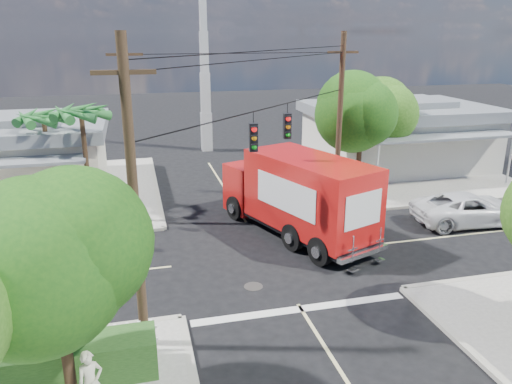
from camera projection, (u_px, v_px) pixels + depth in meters
name	position (u px, v px, depth m)	size (l,w,h in m)	color
ground	(268.00, 256.00, 20.88)	(120.00, 120.00, 0.00)	black
sidewalk_ne	(381.00, 171.00, 33.41)	(14.12, 14.12, 0.14)	gray
sidewalk_nw	(33.00, 195.00, 28.39)	(14.12, 14.12, 0.14)	gray
road_markings	(277.00, 272.00, 19.52)	(32.00, 32.00, 0.01)	beige
building_ne	(398.00, 133.00, 34.09)	(11.80, 10.20, 4.50)	silver
building_nw	(12.00, 153.00, 28.93)	(10.80, 10.20, 4.30)	beige
radio_tower	(205.00, 78.00, 37.73)	(0.80, 0.80, 17.00)	silver
tree_sw_front	(53.00, 253.00, 10.97)	(3.88, 3.78, 6.03)	#422D1C
tree_ne_front	(362.00, 112.00, 27.32)	(4.21, 4.14, 6.66)	#422D1C
tree_ne_back	(385.00, 114.00, 30.12)	(3.77, 3.66, 5.82)	#422D1C
palm_nw_front	(81.00, 115.00, 24.52)	(3.01, 3.08, 5.59)	#422D1C
palm_nw_back	(43.00, 119.00, 25.56)	(3.01, 3.08, 5.19)	#422D1C
utility_poles	(221.00, 141.00, 20.56)	(12.00, 10.68, 9.00)	#473321
picket_fence	(48.00, 348.00, 13.70)	(5.94, 0.06, 1.00)	silver
hedge_sw	(35.00, 367.00, 12.91)	(6.20, 1.20, 1.10)	#1B3F16
vending_boxes	(350.00, 187.00, 27.89)	(1.90, 0.50, 1.10)	#A11A14
delivery_truck	(298.00, 195.00, 22.52)	(5.51, 9.09, 3.79)	black
parked_car	(469.00, 209.00, 24.22)	(2.52, 5.46, 1.52)	silver
pedestrian	(91.00, 383.00, 11.91)	(0.61, 0.40, 1.67)	beige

